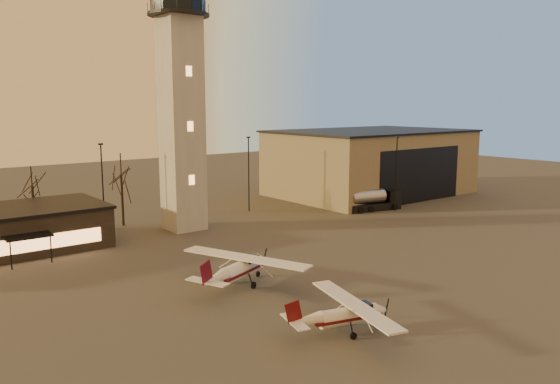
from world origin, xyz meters
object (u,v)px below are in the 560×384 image
hangar (371,162)px  cessna_rear (243,271)px  fuel_truck (373,202)px  control_tower (181,87)px  cessna_front (350,318)px

hangar → cessna_rear: (-41.88, -24.70, -4.06)m
cessna_rear → fuel_truck: 34.91m
control_tower → cessna_front: (-5.72, -32.68, -15.41)m
control_tower → fuel_truck: (25.78, -5.99, -15.16)m
hangar → cessna_rear: bearing=-149.5°
fuel_truck → cessna_rear: bearing=-143.2°
control_tower → cessna_rear: (-5.88, -20.72, -15.23)m
cessna_front → cessna_rear: (-0.15, 11.96, 0.18)m
control_tower → cessna_rear: control_tower is taller
hangar → fuel_truck: (-10.22, -9.97, -3.99)m
cessna_front → cessna_rear: bearing=106.3°
hangar → control_tower: bearing=-173.7°
hangar → cessna_rear: hangar is taller
cessna_front → fuel_truck: fuel_truck is taller
control_tower → cessna_rear: 26.38m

